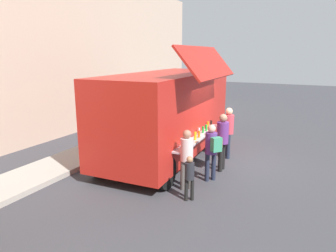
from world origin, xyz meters
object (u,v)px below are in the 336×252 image
(customer_extra_browsing, at_px, (228,128))
(food_truck_main, at_px, (169,112))
(customer_front_ordering, at_px, (222,138))
(customer_rear_waiting, at_px, (187,154))
(customer_mid_with_backpack, at_px, (212,147))
(child_near_queue, at_px, (189,174))
(trash_bin, at_px, (165,116))

(customer_extra_browsing, bearing_deg, food_truck_main, -3.45)
(customer_front_ordering, distance_m, customer_rear_waiting, 1.81)
(customer_mid_with_backpack, relative_size, customer_rear_waiting, 1.00)
(food_truck_main, xyz_separation_m, customer_rear_waiting, (-2.31, -1.69, -0.62))
(customer_front_ordering, height_order, customer_rear_waiting, customer_front_ordering)
(food_truck_main, height_order, customer_rear_waiting, food_truck_main)
(food_truck_main, relative_size, customer_rear_waiting, 4.05)
(food_truck_main, height_order, child_near_queue, food_truck_main)
(customer_front_ordering, bearing_deg, food_truck_main, -12.84)
(trash_bin, bearing_deg, customer_rear_waiting, -148.53)
(customer_mid_with_backpack, bearing_deg, child_near_queue, 125.25)
(customer_front_ordering, height_order, child_near_queue, customer_front_ordering)
(food_truck_main, distance_m, child_near_queue, 3.64)
(customer_mid_with_backpack, bearing_deg, customer_front_ordering, -52.58)
(trash_bin, height_order, customer_extra_browsing, customer_extra_browsing)
(customer_front_ordering, xyz_separation_m, child_near_queue, (-2.34, 0.11, -0.38))
(customer_front_ordering, distance_m, child_near_queue, 2.37)
(food_truck_main, height_order, customer_front_ordering, food_truck_main)
(customer_extra_browsing, bearing_deg, child_near_queue, 66.59)
(trash_bin, relative_size, customer_rear_waiting, 0.58)
(customer_front_ordering, distance_m, customer_mid_with_backpack, 0.93)
(customer_mid_with_backpack, height_order, customer_rear_waiting, customer_mid_with_backpack)
(customer_front_ordering, bearing_deg, customer_rear_waiting, 77.96)
(child_near_queue, bearing_deg, customer_extra_browsing, -34.09)
(trash_bin, bearing_deg, customer_extra_browsing, -129.28)
(customer_rear_waiting, xyz_separation_m, child_near_queue, (-0.58, -0.33, -0.30))
(customer_extra_browsing, bearing_deg, trash_bin, -63.79)
(trash_bin, distance_m, customer_mid_with_backpack, 7.25)
(food_truck_main, height_order, trash_bin, food_truck_main)
(child_near_queue, bearing_deg, food_truck_main, -0.33)
(customer_front_ordering, xyz_separation_m, customer_mid_with_backpack, (-0.93, 0.02, -0.05))
(customer_rear_waiting, bearing_deg, child_near_queue, 161.72)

